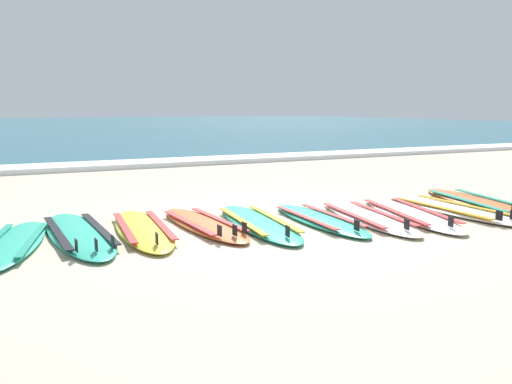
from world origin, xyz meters
TOP-DOWN VIEW (x-y plane):
  - ground_plane at (0.00, 0.00)m, footprint 80.00×80.00m
  - sea at (0.00, 36.35)m, footprint 80.00×60.00m
  - wave_foam_strip at (0.00, 6.93)m, footprint 80.00×1.15m
  - surfboard_0 at (-2.77, 0.39)m, footprint 0.95×2.04m
  - surfboard_1 at (-2.15, 0.52)m, footprint 0.64×2.33m
  - surfboard_2 at (-1.50, 0.43)m, footprint 0.73×2.18m
  - surfboard_3 at (-0.83, 0.37)m, footprint 0.59×2.03m
  - surfboard_4 at (-0.25, 0.17)m, footprint 0.79×2.23m
  - surfboard_5 at (0.47, 0.02)m, footprint 0.62×2.03m
  - surfboard_6 at (1.06, -0.12)m, footprint 0.90×2.23m
  - surfboard_7 at (1.66, -0.19)m, footprint 1.14×2.39m
  - surfboard_8 at (2.34, -0.22)m, footprint 0.63×2.34m
  - surfboard_9 at (3.06, -0.02)m, footprint 1.19×2.55m

SIDE VIEW (x-z plane):
  - ground_plane at x=0.00m, z-range 0.00..0.00m
  - surfboard_7 at x=1.66m, z-range -0.05..0.13m
  - surfboard_4 at x=-0.25m, z-range -0.05..0.13m
  - surfboard_6 at x=1.06m, z-range -0.05..0.13m
  - surfboard_2 at x=-1.50m, z-range -0.05..0.13m
  - surfboard_5 at x=0.47m, z-range -0.05..0.13m
  - surfboard_0 at x=-2.77m, z-range -0.05..0.13m
  - surfboard_9 at x=3.06m, z-range -0.05..0.13m
  - surfboard_8 at x=2.34m, z-range -0.05..0.13m
  - surfboard_1 at x=-2.15m, z-range -0.05..0.13m
  - surfboard_3 at x=-0.83m, z-range -0.05..0.13m
  - sea at x=0.00m, z-range 0.00..0.10m
  - wave_foam_strip at x=0.00m, z-range 0.00..0.11m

